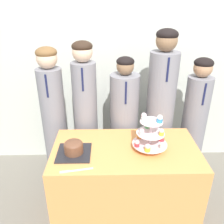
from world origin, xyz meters
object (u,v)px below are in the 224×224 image
object	(u,v)px
round_cake	(74,148)
student_2	(124,128)
cupcake_stand	(150,134)
student_3	(159,116)
student_1	(86,119)
cake_knife	(71,171)
student_0	(54,122)
student_4	(193,126)

from	to	relation	value
round_cake	student_2	distance (m)	0.75
cupcake_stand	student_3	size ratio (longest dim) A/B	0.19
cupcake_stand	student_1	world-z (taller)	student_1
cupcake_stand	student_3	distance (m)	0.57
round_cake	cake_knife	bearing A→B (deg)	-89.04
student_2	student_3	xyz separation A→B (m)	(0.37, 0.00, 0.14)
cake_knife	student_1	size ratio (longest dim) A/B	0.16
round_cake	cupcake_stand	distance (m)	0.63
student_0	student_2	size ratio (longest dim) A/B	1.07
round_cake	student_1	distance (m)	0.58
round_cake	student_0	world-z (taller)	student_0
round_cake	cupcake_stand	world-z (taller)	cupcake_stand
cake_knife	cupcake_stand	world-z (taller)	cupcake_stand
round_cake	student_0	xyz separation A→B (m)	(-0.28, 0.58, -0.06)
student_2	student_4	size ratio (longest dim) A/B	1.01
round_cake	student_4	bearing A→B (deg)	25.97
student_0	student_1	world-z (taller)	student_1
student_1	student_4	distance (m)	1.14
student_3	student_4	xyz separation A→B (m)	(0.37, -0.00, -0.13)
round_cake	student_0	distance (m)	0.65
round_cake	student_1	size ratio (longest dim) A/B	0.17
student_0	cake_knife	bearing A→B (deg)	-70.81
cake_knife	student_2	bearing A→B (deg)	50.42
student_3	student_2	bearing A→B (deg)	-180.00
student_2	student_4	distance (m)	0.74
student_2	round_cake	bearing A→B (deg)	-127.73
cupcake_stand	student_4	distance (m)	0.80
round_cake	cake_knife	size ratio (longest dim) A/B	1.12
cake_knife	student_0	xyz separation A→B (m)	(-0.28, 0.80, -0.01)
round_cake	student_2	bearing A→B (deg)	52.27
cake_knife	student_2	world-z (taller)	student_2
cupcake_stand	student_2	xyz separation A→B (m)	(-0.18, 0.52, -0.23)
student_0	student_4	size ratio (longest dim) A/B	1.08
cupcake_stand	student_0	distance (m)	1.05
cake_knife	student_2	size ratio (longest dim) A/B	0.17
student_1	student_3	xyz separation A→B (m)	(0.76, 0.00, 0.03)
cupcake_stand	round_cake	bearing A→B (deg)	-175.01
cupcake_stand	student_0	world-z (taller)	student_0
student_3	student_0	bearing A→B (deg)	-180.00
round_cake	student_3	world-z (taller)	student_3
student_4	student_0	bearing A→B (deg)	180.00
student_2	student_0	bearing A→B (deg)	-180.00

